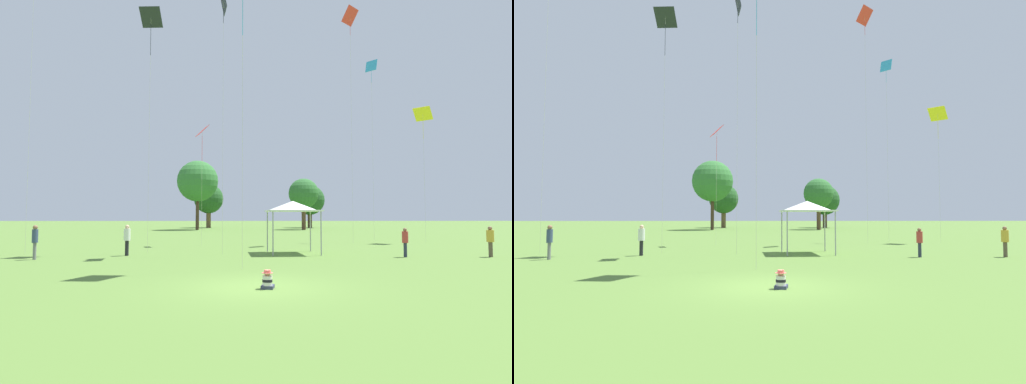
% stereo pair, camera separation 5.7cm
% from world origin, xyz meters
% --- Properties ---
extents(ground_plane, '(300.00, 300.00, 0.00)m').
position_xyz_m(ground_plane, '(0.00, 0.00, 0.00)').
color(ground_plane, '#567A33').
extents(seated_toddler, '(0.45, 0.52, 0.57)m').
position_xyz_m(seated_toddler, '(0.33, -0.27, 0.24)').
color(seated_toddler, '#383D56').
rests_on(seated_toddler, ground).
extents(person_standing_0, '(0.40, 0.40, 1.72)m').
position_xyz_m(person_standing_0, '(-10.89, 7.87, 1.06)').
color(person_standing_0, slate).
rests_on(person_standing_0, ground).
extents(person_standing_1, '(0.39, 0.39, 1.55)m').
position_xyz_m(person_standing_1, '(8.09, 8.64, 0.92)').
color(person_standing_1, '#282D42').
rests_on(person_standing_1, ground).
extents(person_standing_2, '(0.48, 0.48, 1.69)m').
position_xyz_m(person_standing_2, '(-6.87, 9.74, 1.00)').
color(person_standing_2, black).
rests_on(person_standing_2, ground).
extents(person_standing_3, '(0.43, 0.43, 1.63)m').
position_xyz_m(person_standing_3, '(12.67, 8.64, 0.96)').
color(person_standing_3, brown).
rests_on(person_standing_3, ground).
extents(canopy_tent, '(3.15, 3.15, 3.05)m').
position_xyz_m(canopy_tent, '(2.38, 10.80, 2.72)').
color(canopy_tent, white).
rests_on(canopy_tent, ground).
extents(kite_0, '(1.54, 1.48, 19.01)m').
position_xyz_m(kite_0, '(8.08, 18.96, 17.91)').
color(kite_0, red).
rests_on(kite_0, ground).
extents(kite_1, '(1.71, 1.67, 11.12)m').
position_xyz_m(kite_1, '(14.34, 20.01, 10.45)').
color(kite_1, yellow).
rests_on(kite_1, ground).
extents(kite_3, '(1.30, 0.96, 14.71)m').
position_xyz_m(kite_3, '(-6.15, 11.33, 13.86)').
color(kite_3, '#1E2328').
rests_on(kite_3, ground).
extents(kite_5, '(0.93, 0.93, 15.80)m').
position_xyz_m(kite_5, '(10.58, 21.56, 14.69)').
color(kite_5, '#339EDB').
rests_on(kite_5, ground).
extents(kite_6, '(1.16, 1.33, 8.92)m').
position_xyz_m(kite_6, '(-3.65, 17.18, 8.32)').
color(kite_6, red).
rests_on(kite_6, ground).
extents(kite_7, '(0.49, 1.26, 15.35)m').
position_xyz_m(kite_7, '(-1.68, 10.27, 14.34)').
color(kite_7, '#1E2328').
rests_on(kite_7, ground).
extents(distant_tree_0, '(5.39, 5.39, 7.70)m').
position_xyz_m(distant_tree_0, '(11.04, 59.35, 4.96)').
color(distant_tree_0, '#473323').
rests_on(distant_tree_0, ground).
extents(distant_tree_1, '(6.38, 6.38, 10.73)m').
position_xyz_m(distant_tree_1, '(-7.96, 49.54, 7.51)').
color(distant_tree_1, '#473323').
rests_on(distant_tree_1, ground).
extents(distant_tree_2, '(4.73, 4.73, 8.01)m').
position_xyz_m(distant_tree_2, '(8.60, 49.91, 5.59)').
color(distant_tree_2, brown).
rests_on(distant_tree_2, ground).
extents(distant_tree_3, '(5.32, 5.32, 7.89)m').
position_xyz_m(distant_tree_3, '(-7.23, 59.93, 5.17)').
color(distant_tree_3, brown).
rests_on(distant_tree_3, ground).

